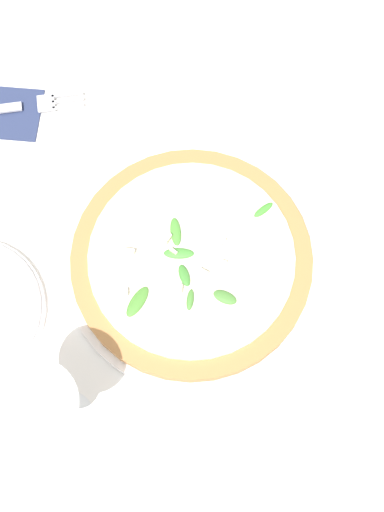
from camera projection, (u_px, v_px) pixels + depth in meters
ground_plane at (211, 270)px, 0.88m from camera, size 6.00×6.00×0.00m
pizza_arugula_main at (192, 260)px, 0.87m from camera, size 0.31×0.31×0.05m
wine_glass at (43, 410)px, 0.71m from camera, size 0.09×0.09×0.17m
fork at (0, 109)px, 0.94m from camera, size 0.21×0.09×0.00m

